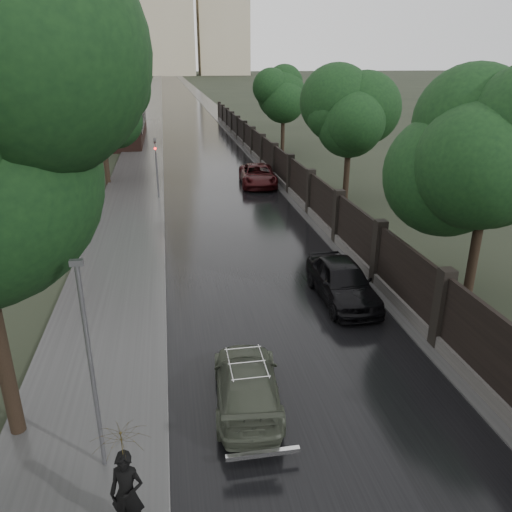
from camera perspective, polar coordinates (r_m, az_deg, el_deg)
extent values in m
plane|color=black|center=(12.08, 11.43, -24.54)|extent=(800.00, 800.00, 0.00)
cube|color=black|center=(197.89, -9.54, 18.80)|extent=(8.00, 420.00, 0.02)
cube|color=#2D2D2D|center=(197.87, -11.37, 18.71)|extent=(4.00, 420.00, 0.16)
cube|color=#2D2D2D|center=(198.06, -7.86, 18.90)|extent=(3.00, 420.00, 0.08)
cube|color=#383533|center=(41.36, 1.57, 9.88)|extent=(0.40, 75.00, 0.50)
cube|color=black|center=(41.12, 1.58, 11.58)|extent=(0.15, 75.00, 2.00)
cube|color=black|center=(78.44, -4.21, 16.20)|extent=(0.45, 0.45, 2.70)
cylinder|color=black|center=(38.35, -16.97, 12.12)|extent=(0.36, 0.36, 5.85)
sphere|color=black|center=(38.08, -17.36, 15.58)|extent=(4.25, 4.25, 4.25)
cylinder|color=black|center=(20.06, 24.04, 2.65)|extent=(0.36, 0.36, 5.53)
sphere|color=black|center=(19.53, 25.02, 8.79)|extent=(4.08, 4.08, 4.08)
cylinder|color=black|center=(32.21, 10.41, 10.73)|extent=(0.36, 0.36, 5.53)
sphere|color=black|center=(31.88, 10.68, 14.63)|extent=(4.08, 4.08, 4.08)
cylinder|color=black|center=(49.29, 3.09, 14.71)|extent=(0.36, 0.36, 5.53)
sphere|color=black|center=(49.07, 3.15, 17.27)|extent=(4.08, 4.08, 4.08)
cylinder|color=#59595E|center=(11.18, -18.19, -12.91)|extent=(0.10, 0.10, 5.00)
cube|color=#59595E|center=(10.01, -19.86, -0.73)|extent=(0.25, 0.12, 0.12)
cylinder|color=#59595E|center=(33.45, -11.21, 8.86)|extent=(0.12, 0.12, 3.00)
imported|color=#59595E|center=(33.08, -11.47, 12.24)|extent=(0.16, 0.20, 1.00)
sphere|color=#FF0C0C|center=(32.95, -11.45, 11.94)|extent=(0.14, 0.14, 0.14)
cube|color=black|center=(61.40, -25.44, 20.95)|extent=(24.00, 18.00, 20.00)
cube|color=tan|center=(309.27, -16.72, 23.24)|extent=(28.00, 22.00, 44.00)
cube|color=tan|center=(310.01, -3.80, 24.01)|extent=(28.00, 22.00, 44.00)
cube|color=tan|center=(308.43, -10.38, 25.24)|extent=(30.00, 30.00, 60.00)
imported|color=#3B4134|center=(13.66, -1.05, -14.36)|extent=(2.08, 4.34, 1.22)
imported|color=black|center=(19.21, 9.84, -2.84)|extent=(1.93, 4.68, 1.59)
imported|color=black|center=(36.85, 0.20, 9.22)|extent=(2.86, 5.54, 1.49)
imported|color=black|center=(10.61, -14.50, -24.75)|extent=(0.76, 0.60, 1.81)
imported|color=black|center=(9.63, -15.34, -18.75)|extent=(1.31, 1.33, 0.97)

